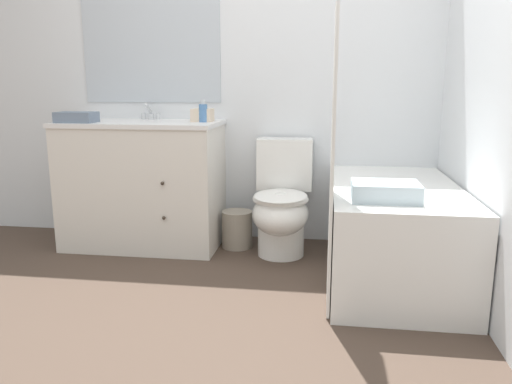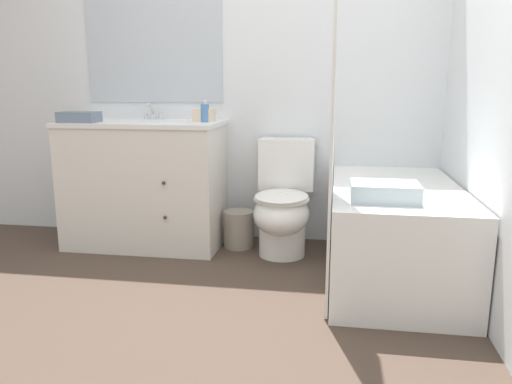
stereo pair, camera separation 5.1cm
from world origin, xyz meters
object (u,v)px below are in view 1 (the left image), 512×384
(sink_faucet, at_px, (150,115))
(bathtub, at_px, (393,231))
(vanity_cabinet, at_px, (143,183))
(toilet, at_px, (282,205))
(soap_dispenser, at_px, (203,112))
(hand_towel_folded, at_px, (77,117))
(bath_towel_folded, at_px, (385,191))
(tissue_box, at_px, (202,115))
(wastebasket, at_px, (237,229))

(sink_faucet, bearing_deg, bathtub, -19.57)
(vanity_cabinet, bearing_deg, toilet, -3.46)
(soap_dispenser, xyz_separation_m, hand_towel_folded, (-0.83, -0.15, -0.03))
(toilet, bearing_deg, sink_faucet, 165.11)
(bath_towel_folded, bearing_deg, tissue_box, 143.78)
(wastebasket, relative_size, soap_dispenser, 1.75)
(tissue_box, distance_m, bath_towel_folded, 1.46)
(hand_towel_folded, height_order, bath_towel_folded, hand_towel_folded)
(bathtub, xyz_separation_m, bath_towel_folded, (-0.10, -0.40, 0.32))
(wastebasket, relative_size, tissue_box, 1.90)
(tissue_box, height_order, soap_dispenser, soap_dispenser)
(tissue_box, height_order, bath_towel_folded, tissue_box)
(vanity_cabinet, distance_m, hand_towel_folded, 0.63)
(vanity_cabinet, xyz_separation_m, hand_towel_folded, (-0.38, -0.16, 0.47))
(sink_faucet, relative_size, wastebasket, 0.54)
(toilet, distance_m, soap_dispenser, 0.82)
(toilet, relative_size, wastebasket, 2.92)
(bathtub, distance_m, bath_towel_folded, 0.53)
(bathtub, bearing_deg, vanity_cabinet, 166.80)
(bathtub, height_order, hand_towel_folded, hand_towel_folded)
(toilet, height_order, soap_dispenser, soap_dispenser)
(vanity_cabinet, xyz_separation_m, bath_towel_folded, (1.58, -0.80, 0.16))
(toilet, bearing_deg, soap_dispenser, 174.57)
(wastebasket, xyz_separation_m, bath_towel_folded, (0.91, -0.82, 0.48))
(sink_faucet, xyz_separation_m, toilet, (0.99, -0.26, -0.58))
(sink_faucet, xyz_separation_m, soap_dispenser, (0.45, -0.21, 0.03))
(toilet, bearing_deg, wastebasket, 164.74)
(vanity_cabinet, xyz_separation_m, toilet, (0.99, -0.06, -0.11))
(hand_towel_folded, bearing_deg, toilet, 4.25)
(vanity_cabinet, relative_size, bath_towel_folded, 3.28)
(bathtub, relative_size, bath_towel_folded, 4.05)
(wastebasket, distance_m, tissue_box, 0.84)
(toilet, relative_size, soap_dispenser, 5.11)
(soap_dispenser, bearing_deg, wastebasket, 9.48)
(vanity_cabinet, bearing_deg, wastebasket, 2.41)
(toilet, xyz_separation_m, hand_towel_folded, (-1.37, -0.10, 0.58))
(hand_towel_folded, bearing_deg, bath_towel_folded, -17.89)
(wastebasket, distance_m, hand_towel_folded, 1.33)
(bathtub, xyz_separation_m, hand_towel_folded, (-2.06, 0.23, 0.64))
(sink_faucet, distance_m, wastebasket, 1.05)
(vanity_cabinet, height_order, bathtub, vanity_cabinet)
(tissue_box, bearing_deg, hand_towel_folded, -165.54)
(toilet, xyz_separation_m, soap_dispenser, (-0.54, 0.05, 0.61))
(bathtub, relative_size, tissue_box, 9.88)
(bath_towel_folded, bearing_deg, bathtub, 75.45)
(wastebasket, distance_m, bath_towel_folded, 1.32)
(vanity_cabinet, bearing_deg, bathtub, -13.20)
(sink_faucet, relative_size, hand_towel_folded, 0.56)
(soap_dispenser, distance_m, bath_towel_folded, 1.42)
(bathtub, distance_m, wastebasket, 1.11)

